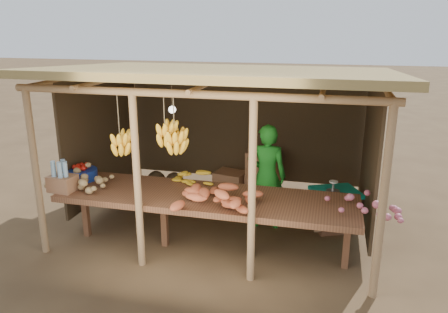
# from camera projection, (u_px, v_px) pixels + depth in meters

# --- Properties ---
(ground) EXTENTS (60.00, 60.00, 0.00)m
(ground) POSITION_uv_depth(u_px,v_px,m) (224.00, 221.00, 6.79)
(ground) COLOR brown
(ground) RESTS_ON ground
(stall_structure) EXTENTS (4.70, 3.50, 2.43)m
(stall_structure) POSITION_uv_depth(u_px,v_px,m) (222.00, 97.00, 6.31)
(stall_structure) COLOR tan
(stall_structure) RESTS_ON ground
(counter) EXTENTS (3.90, 1.05, 0.80)m
(counter) POSITION_uv_depth(u_px,v_px,m) (206.00, 200.00, 5.70)
(counter) COLOR brown
(counter) RESTS_ON ground
(potato_heap) EXTENTS (0.96, 0.64, 0.36)m
(potato_heap) POSITION_uv_depth(u_px,v_px,m) (78.00, 173.00, 5.97)
(potato_heap) COLOR #A48454
(potato_heap) RESTS_ON counter
(sweet_potato_heap) EXTENTS (1.29, 1.02, 0.36)m
(sweet_potato_heap) POSITION_uv_depth(u_px,v_px,m) (219.00, 191.00, 5.31)
(sweet_potato_heap) COLOR #BC5430
(sweet_potato_heap) RESTS_ON counter
(onion_heap) EXTENTS (0.94, 0.61, 0.36)m
(onion_heap) POSITION_uv_depth(u_px,v_px,m) (360.00, 199.00, 5.09)
(onion_heap) COLOR #C86176
(onion_heap) RESTS_ON counter
(banana_pile) EXTENTS (0.60, 0.42, 0.35)m
(banana_pile) POSITION_uv_depth(u_px,v_px,m) (195.00, 172.00, 6.05)
(banana_pile) COLOR yellow
(banana_pile) RESTS_ON counter
(tomato_basin) EXTENTS (0.43, 0.43, 0.22)m
(tomato_basin) POSITION_uv_depth(u_px,v_px,m) (82.00, 173.00, 6.24)
(tomato_basin) COLOR navy
(tomato_basin) RESTS_ON counter
(bottle_box) EXTENTS (0.36, 0.29, 0.42)m
(bottle_box) POSITION_uv_depth(u_px,v_px,m) (62.00, 179.00, 5.79)
(bottle_box) COLOR #9E6947
(bottle_box) RESTS_ON counter
(vendor) EXTENTS (0.59, 0.41, 1.58)m
(vendor) POSITION_uv_depth(u_px,v_px,m) (267.00, 176.00, 6.42)
(vendor) COLOR #1B7A1E
(vendor) RESTS_ON ground
(tarp_crate) EXTENTS (0.83, 0.78, 0.78)m
(tarp_crate) POSITION_uv_depth(u_px,v_px,m) (334.00, 208.00, 6.48)
(tarp_crate) COLOR brown
(tarp_crate) RESTS_ON ground
(carton_stack) EXTENTS (1.16, 0.50, 0.83)m
(carton_stack) POSITION_uv_depth(u_px,v_px,m) (252.00, 177.00, 7.64)
(carton_stack) COLOR #9E6947
(carton_stack) RESTS_ON ground
(burlap_sacks) EXTENTS (0.72, 0.38, 0.51)m
(burlap_sacks) POSITION_uv_depth(u_px,v_px,m) (165.00, 183.00, 7.78)
(burlap_sacks) COLOR #40301D
(burlap_sacks) RESTS_ON ground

